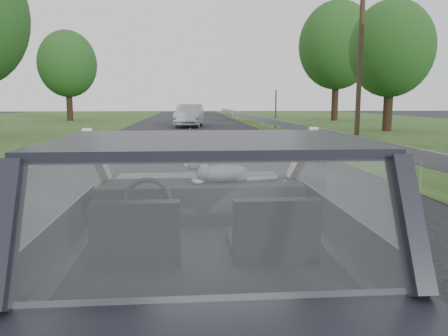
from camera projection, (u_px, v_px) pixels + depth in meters
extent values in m
cube|color=black|center=(205.00, 241.00, 2.90)|extent=(1.80, 4.00, 1.45)
cube|color=black|center=(202.00, 201.00, 3.50)|extent=(1.58, 0.45, 0.30)
cube|color=black|center=(138.00, 232.00, 2.56)|extent=(0.50, 0.72, 0.42)
cube|color=black|center=(273.00, 229.00, 2.62)|extent=(0.50, 0.72, 0.42)
torus|color=black|center=(148.00, 202.00, 3.16)|extent=(0.36, 0.36, 0.04)
ellipsoid|color=slate|center=(223.00, 172.00, 3.48)|extent=(0.56, 0.25, 0.24)
cube|color=#979CA1|center=(335.00, 137.00, 13.12)|extent=(0.05, 90.00, 0.32)
imported|color=#AEB6C3|center=(189.00, 115.00, 28.07)|extent=(2.19, 4.55, 1.44)
cube|color=#155E2A|center=(276.00, 109.00, 26.01)|extent=(0.24, 0.92, 2.29)
cylinder|color=#352A1D|center=(360.00, 59.00, 20.44)|extent=(0.31, 0.31, 7.19)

